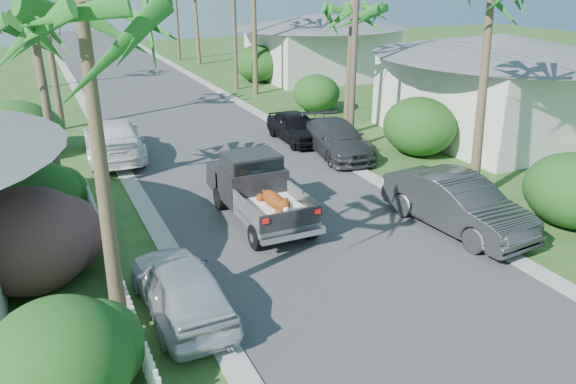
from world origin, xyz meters
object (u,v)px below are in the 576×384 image
pickup_truck (255,187)px  utility_pole_d (176,7)px  palm_r_b (352,7)px  house_right_far (320,48)px  palm_l_b (32,17)px  parked_car_rm (337,139)px  palm_l_a (80,4)px  parked_car_rf (296,127)px  utility_pole_b (355,44)px  house_right_near (497,90)px  parked_car_ln (181,287)px  parked_car_lf (113,139)px  utility_pole_c (234,19)px  parked_car_rn (457,204)px

pickup_truck → utility_pole_d: size_ratio=0.57×
palm_r_b → house_right_far: 16.75m
pickup_truck → palm_l_b: palm_l_b is taller
parked_car_rm → palm_l_a: size_ratio=0.60×
parked_car_rf → palm_r_b: bearing=1.1°
pickup_truck → palm_r_b: palm_r_b is taller
pickup_truck → palm_l_a: bearing=-136.9°
palm_r_b → utility_pole_b: (-1.00, -2.00, -1.35)m
parked_car_rm → house_right_near: 8.60m
parked_car_rm → utility_pole_b: 4.07m
palm_r_b → house_right_far: palm_r_b is taller
palm_l_a → house_right_near: palm_l_a is taller
pickup_truck → utility_pole_b: 9.24m
parked_car_ln → parked_car_lf: 12.81m
house_right_far → utility_pole_c: 8.06m
parked_car_lf → palm_l_a: 14.51m
palm_l_b → house_right_near: 20.19m
palm_r_b → utility_pole_b: utility_pole_b is taller
palm_l_b → parked_car_lf: bearing=58.1°
parked_car_rf → palm_l_a: palm_l_a is taller
parked_car_rf → palm_l_a: size_ratio=0.49×
house_right_near → house_right_far: house_right_near is taller
utility_pole_c → parked_car_lf: bearing=-129.6°
utility_pole_c → parked_car_rm: bearing=-93.9°
parked_car_rm → parked_car_ln: (-9.32, -9.16, -0.00)m
parked_car_ln → utility_pole_c: bearing=-114.4°
parked_car_rm → palm_r_b: palm_r_b is taller
utility_pole_d → house_right_far: bearing=-60.4°
parked_car_rf → palm_l_b: 12.30m
pickup_truck → parked_car_ln: pickup_truck is taller
pickup_truck → utility_pole_d: (6.71, 35.24, 3.59)m
pickup_truck → palm_l_a: (-5.09, -4.76, 5.92)m
utility_pole_c → utility_pole_d: 15.00m
palm_l_a → utility_pole_d: (11.80, 40.00, -2.33)m
parked_car_rf → palm_l_b: (-10.61, -3.00, 5.46)m
house_right_far → utility_pole_d: 15.16m
pickup_truck → parked_car_ln: bearing=-128.9°
parked_car_rn → parked_car_lf: size_ratio=0.89×
palm_l_b → house_right_far: bearing=42.3°
parked_car_rn → parked_car_lf: parked_car_rn is taller
palm_l_b → utility_pole_c: (12.40, 16.00, -1.55)m
pickup_truck → palm_l_a: palm_l_a is taller
parked_car_rm → house_right_near: bearing=5.2°
house_right_near → utility_pole_b: utility_pole_b is taller
palm_r_b → utility_pole_d: size_ratio=0.80×
palm_l_b → parked_car_rm: bearing=1.9°
parked_car_rm → house_right_far: size_ratio=0.55×
parked_car_ln → palm_l_a: size_ratio=0.51×
house_right_near → parked_car_rn: bearing=-138.7°
utility_pole_b → utility_pole_d: bearing=90.0°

